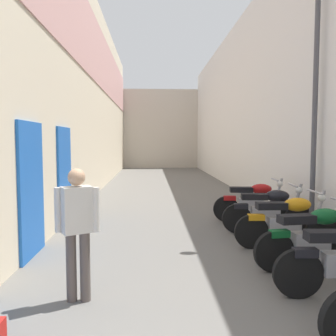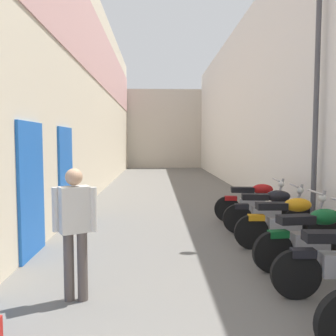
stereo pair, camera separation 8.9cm
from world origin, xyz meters
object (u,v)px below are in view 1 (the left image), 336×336
Objects in this scene: motorcycle_sixth at (268,209)px; pedestrian_mid_alley at (77,224)px; motorcycle_fifth at (287,220)px; motorcycle_seventh at (254,201)px; motorcycle_fourth at (314,236)px; street_lamp at (311,86)px.

pedestrian_mid_alley is at bearing -138.21° from motorcycle_sixth.
motorcycle_fifth and motorcycle_seventh have the same top height.
motorcycle_fifth is at bearing 89.99° from motorcycle_fourth.
street_lamp is at bearing -18.37° from motorcycle_sixth.
motorcycle_fourth is at bearing -90.00° from motorcycle_seventh.
motorcycle_fifth is 3.78m from pedestrian_mid_alley.
motorcycle_fourth is 1.00× the size of motorcycle_seventh.
street_lamp is (0.71, 1.78, 2.44)m from motorcycle_fourth.
motorcycle_seventh is at bearing 118.80° from street_lamp.
pedestrian_mid_alley is (-3.25, -2.90, 0.42)m from motorcycle_sixth.
motorcycle_fifth is 0.36× the size of street_lamp.
motorcycle_fourth and motorcycle_seventh have the same top height.
motorcycle_fifth is at bearing -90.00° from motorcycle_seventh.
motorcycle_fourth is 1.17× the size of pedestrian_mid_alley.
motorcycle_sixth is 1.05m from motorcycle_seventh.
motorcycle_fourth is 1.00× the size of motorcycle_fifth.
motorcycle_fourth is 3.10m from street_lamp.
motorcycle_fifth is 1.18× the size of pedestrian_mid_alley.
pedestrian_mid_alley is (-3.25, -1.90, 0.42)m from motorcycle_fifth.
pedestrian_mid_alley is (-3.25, -0.89, 0.42)m from motorcycle_fourth.
motorcycle_sixth is 2.55m from street_lamp.
motorcycle_sixth and motorcycle_seventh have the same top height.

